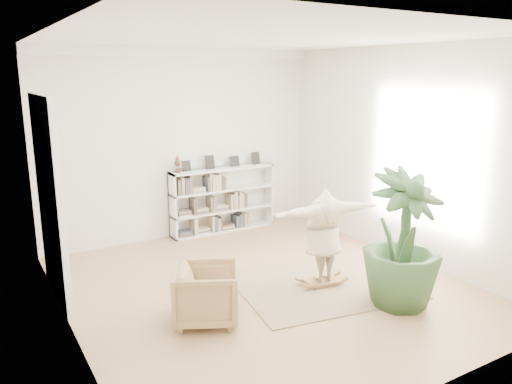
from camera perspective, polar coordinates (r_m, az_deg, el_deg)
floor at (r=7.64m, az=0.97°, el=-10.79°), size 6.00×6.00×0.00m
room_shell at (r=9.61m, az=-8.58°, el=15.50°), size 6.00×6.00×6.00m
doors at (r=7.49m, az=-22.46°, el=-0.99°), size 0.09×1.78×2.92m
bookshelf at (r=10.11m, az=-3.85°, el=-0.95°), size 2.20×0.35×1.64m
armchair at (r=6.56m, az=-5.70°, el=-11.52°), size 1.09×1.08×0.74m
rug at (r=7.75m, az=7.53°, el=-10.47°), size 2.79×2.37×0.02m
rocker_board at (r=7.72m, az=7.54°, el=-10.06°), size 0.57×0.39×0.11m
person at (r=7.45m, az=7.72°, el=-4.62°), size 1.80×0.75×1.42m
houseplant at (r=7.04m, az=16.40°, el=-5.22°), size 1.07×1.07×1.89m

